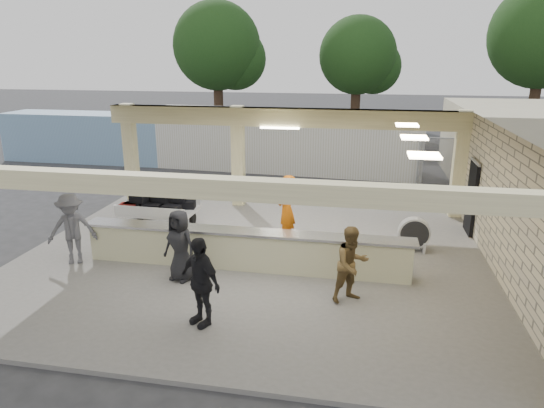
% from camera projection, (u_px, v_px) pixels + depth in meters
% --- Properties ---
extents(ground, '(120.00, 120.00, 0.00)m').
position_uv_depth(ground, '(250.00, 263.00, 12.57)').
color(ground, '#2A2A2D').
rests_on(ground, ground).
extents(pavilion, '(12.01, 10.00, 3.55)m').
position_uv_depth(pavilion, '(262.00, 207.00, 12.76)').
color(pavilion, '#625F5B').
rests_on(pavilion, ground).
extents(baggage_counter, '(8.20, 0.58, 0.98)m').
position_uv_depth(baggage_counter, '(245.00, 249.00, 11.92)').
color(baggage_counter, '#C0BC8F').
rests_on(baggage_counter, pavilion).
extents(luggage_cart, '(2.25, 1.43, 1.29)m').
position_uv_depth(luggage_cart, '(158.00, 205.00, 14.73)').
color(luggage_cart, silver).
rests_on(luggage_cart, pavilion).
extents(drum_fan, '(0.84, 0.46, 0.93)m').
position_uv_depth(drum_fan, '(414.00, 233.00, 12.99)').
color(drum_fan, silver).
rests_on(drum_fan, pavilion).
extents(baggage_handler, '(0.50, 0.76, 1.92)m').
position_uv_depth(baggage_handler, '(287.00, 209.00, 13.52)').
color(baggage_handler, '#D9610B').
rests_on(baggage_handler, pavilion).
extents(passenger_a, '(0.86, 0.77, 1.67)m').
position_uv_depth(passenger_a, '(352.00, 264.00, 10.22)').
color(passenger_a, brown).
rests_on(passenger_a, pavilion).
extents(passenger_b, '(1.10, 0.88, 1.80)m').
position_uv_depth(passenger_b, '(200.00, 281.00, 9.30)').
color(passenger_b, black).
rests_on(passenger_b, pavilion).
extents(passenger_c, '(1.24, 0.88, 1.82)m').
position_uv_depth(passenger_c, '(72.00, 229.00, 12.10)').
color(passenger_c, '#4F4F54').
rests_on(passenger_c, pavilion).
extents(passenger_d, '(0.90, 0.59, 1.70)m').
position_uv_depth(passenger_d, '(180.00, 245.00, 11.21)').
color(passenger_d, black).
rests_on(passenger_d, pavilion).
extents(car_white_a, '(5.10, 3.14, 1.36)m').
position_uv_depth(car_white_a, '(514.00, 155.00, 22.72)').
color(car_white_a, white).
rests_on(car_white_a, ground).
extents(car_dark, '(4.59, 2.73, 1.44)m').
position_uv_depth(car_dark, '(405.00, 143.00, 25.83)').
color(car_dark, black).
rests_on(car_dark, ground).
extents(container_white, '(12.85, 3.36, 2.75)m').
position_uv_depth(container_white, '(282.00, 140.00, 22.64)').
color(container_white, silver).
rests_on(container_white, ground).
extents(container_blue, '(9.23, 2.28, 2.40)m').
position_uv_depth(container_blue, '(96.00, 137.00, 24.64)').
color(container_blue, '#759BBB').
rests_on(container_blue, ground).
extents(tree_left, '(6.60, 6.30, 9.00)m').
position_uv_depth(tree_left, '(222.00, 50.00, 35.00)').
color(tree_left, '#382619').
rests_on(tree_left, ground).
extents(tree_mid, '(6.00, 5.60, 8.00)m').
position_uv_depth(tree_mid, '(362.00, 59.00, 35.28)').
color(tree_mid, '#382619').
rests_on(tree_mid, ground).
extents(adjacent_building, '(6.00, 8.00, 3.20)m').
position_uv_depth(adjacent_building, '(531.00, 147.00, 19.80)').
color(adjacent_building, beige).
rests_on(adjacent_building, ground).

